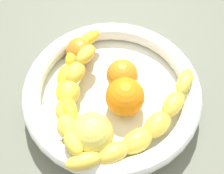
# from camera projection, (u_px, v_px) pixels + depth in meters

# --- Properties ---
(kitchen_counter) EXTENTS (1.20, 1.20, 0.03)m
(kitchen_counter) POSITION_uv_depth(u_px,v_px,m) (112.00, 107.00, 0.60)
(kitchen_counter) COLOR #626857
(kitchen_counter) RESTS_ON ground
(fruit_bowl) EXTENTS (0.31, 0.31, 0.06)m
(fruit_bowl) POSITION_uv_depth(u_px,v_px,m) (112.00, 95.00, 0.57)
(fruit_bowl) COLOR white
(fruit_bowl) RESTS_ON kitchen_counter
(banana_draped_left) EXTENTS (0.19, 0.12, 0.05)m
(banana_draped_left) POSITION_uv_depth(u_px,v_px,m) (72.00, 99.00, 0.53)
(banana_draped_left) COLOR yellow
(banana_draped_left) RESTS_ON fruit_bowl
(banana_draped_right) EXTENTS (0.18, 0.11, 0.05)m
(banana_draped_right) POSITION_uv_depth(u_px,v_px,m) (71.00, 74.00, 0.57)
(banana_draped_right) COLOR yellow
(banana_draped_right) RESTS_ON fruit_bowl
(banana_arching_top) EXTENTS (0.26, 0.11, 0.05)m
(banana_arching_top) POSITION_uv_depth(u_px,v_px,m) (144.00, 128.00, 0.51)
(banana_arching_top) COLOR yellow
(banana_arching_top) RESTS_ON fruit_bowl
(orange_front) EXTENTS (0.05, 0.05, 0.05)m
(orange_front) POSITION_uv_depth(u_px,v_px,m) (80.00, 51.00, 0.59)
(orange_front) COLOR orange
(orange_front) RESTS_ON fruit_bowl
(orange_mid_left) EXTENTS (0.05, 0.05, 0.05)m
(orange_mid_left) POSITION_uv_depth(u_px,v_px,m) (123.00, 75.00, 0.56)
(orange_mid_left) COLOR orange
(orange_mid_left) RESTS_ON fruit_bowl
(orange_mid_right) EXTENTS (0.06, 0.06, 0.06)m
(orange_mid_right) POSITION_uv_depth(u_px,v_px,m) (125.00, 97.00, 0.53)
(orange_mid_right) COLOR orange
(orange_mid_right) RESTS_ON fruit_bowl
(apple_yellow) EXTENTS (0.07, 0.07, 0.07)m
(apple_yellow) POSITION_uv_depth(u_px,v_px,m) (92.00, 134.00, 0.50)
(apple_yellow) COLOR #D8CF57
(apple_yellow) RESTS_ON fruit_bowl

